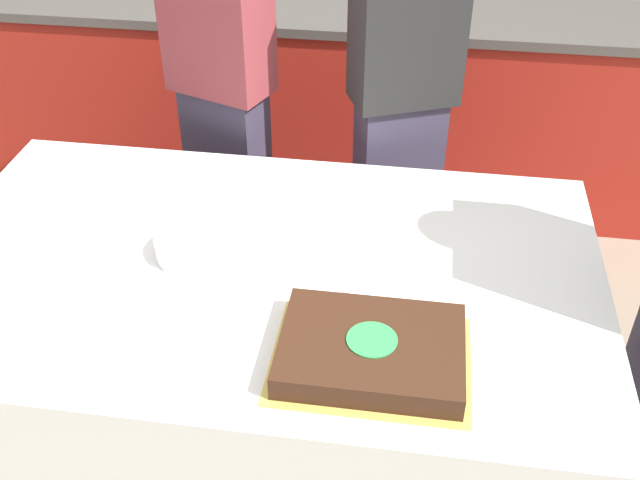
{
  "coord_description": "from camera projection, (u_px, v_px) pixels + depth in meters",
  "views": [
    {
      "loc": [
        0.4,
        -1.58,
        2.05
      ],
      "look_at": [
        0.17,
        0.0,
        0.87
      ],
      "focal_mm": 42.0,
      "sensor_mm": 36.0,
      "label": 1
    }
  ],
  "objects": [
    {
      "name": "side_plate_near_cake",
      "position": [
        361.0,
        271.0,
        2.04
      ],
      "size": [
        0.2,
        0.2,
        0.0
      ],
      "color": "white",
      "rests_on": "dining_table"
    },
    {
      "name": "person_cutting_cake",
      "position": [
        402.0,
        100.0,
        2.58
      ],
      "size": [
        0.4,
        0.32,
        1.71
      ],
      "rotation": [
        0.0,
        0.0,
        -2.74
      ],
      "color": "#383347",
      "rests_on": "ground_plane"
    },
    {
      "name": "person_standing_back",
      "position": [
        222.0,
        84.0,
        2.65
      ],
      "size": [
        0.4,
        0.31,
        1.74
      ],
      "rotation": [
        0.0,
        0.0,
        2.78
      ],
      "color": "#383347",
      "rests_on": "ground_plane"
    },
    {
      "name": "ground_plane",
      "position": [
        270.0,
        442.0,
        2.53
      ],
      "size": [
        14.0,
        14.0,
        0.0
      ],
      "primitive_type": "plane",
      "color": "gray"
    },
    {
      "name": "dining_table",
      "position": [
        265.0,
        362.0,
        2.3
      ],
      "size": [
        1.89,
        1.15,
        0.77
      ],
      "color": "silver",
      "rests_on": "ground_plane"
    },
    {
      "name": "back_counter",
      "position": [
        335.0,
        102.0,
        3.57
      ],
      "size": [
        4.4,
        0.58,
        0.92
      ],
      "color": "#A82319",
      "rests_on": "ground_plane"
    },
    {
      "name": "cake",
      "position": [
        371.0,
        351.0,
        1.75
      ],
      "size": [
        0.47,
        0.36,
        0.07
      ],
      "color": "gold",
      "rests_on": "dining_table"
    },
    {
      "name": "plate_stack",
      "position": [
        192.0,
        246.0,
        2.09
      ],
      "size": [
        0.2,
        0.2,
        0.06
      ],
      "color": "white",
      "rests_on": "dining_table"
    }
  ]
}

